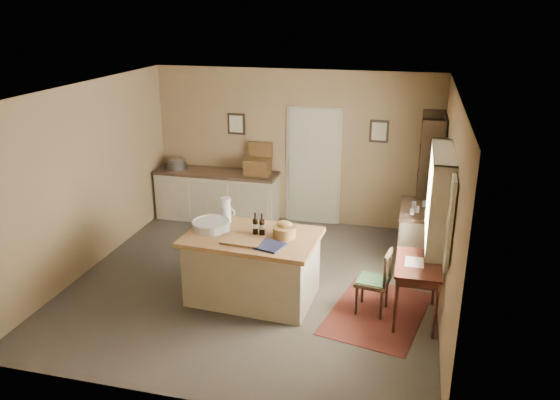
{
  "coord_description": "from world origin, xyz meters",
  "views": [
    {
      "loc": [
        2.02,
        -6.58,
        3.7
      ],
      "look_at": [
        0.29,
        0.33,
        1.15
      ],
      "focal_mm": 35.0,
      "sensor_mm": 36.0,
      "label": 1
    }
  ],
  "objects_px": {
    "sideboard": "(218,194)",
    "writing_desk": "(418,270)",
    "work_island": "(252,265)",
    "shelving_unit": "(432,182)",
    "desk_chair": "(372,282)",
    "right_cabinet": "(418,236)"
  },
  "relations": [
    {
      "from": "writing_desk",
      "to": "desk_chair",
      "type": "relative_size",
      "value": 1.05
    },
    {
      "from": "work_island",
      "to": "shelving_unit",
      "type": "height_order",
      "value": "shelving_unit"
    },
    {
      "from": "work_island",
      "to": "writing_desk",
      "type": "relative_size",
      "value": 1.99
    },
    {
      "from": "shelving_unit",
      "to": "sideboard",
      "type": "bearing_deg",
      "value": 176.9
    },
    {
      "from": "sideboard",
      "to": "right_cabinet",
      "type": "bearing_deg",
      "value": -16.21
    },
    {
      "from": "writing_desk",
      "to": "right_cabinet",
      "type": "bearing_deg",
      "value": 90.01
    },
    {
      "from": "writing_desk",
      "to": "desk_chair",
      "type": "height_order",
      "value": "desk_chair"
    },
    {
      "from": "right_cabinet",
      "to": "sideboard",
      "type": "bearing_deg",
      "value": 163.79
    },
    {
      "from": "desk_chair",
      "to": "writing_desk",
      "type": "bearing_deg",
      "value": 4.78
    },
    {
      "from": "work_island",
      "to": "desk_chair",
      "type": "distance_m",
      "value": 1.57
    },
    {
      "from": "sideboard",
      "to": "writing_desk",
      "type": "bearing_deg",
      "value": -36.35
    },
    {
      "from": "writing_desk",
      "to": "work_island",
      "type": "bearing_deg",
      "value": 179.97
    },
    {
      "from": "work_island",
      "to": "writing_desk",
      "type": "xyz_separation_m",
      "value": [
        2.11,
        -0.0,
        0.19
      ]
    },
    {
      "from": "right_cabinet",
      "to": "writing_desk",
      "type": "bearing_deg",
      "value": -89.99
    },
    {
      "from": "sideboard",
      "to": "shelving_unit",
      "type": "xyz_separation_m",
      "value": [
        3.7,
        -0.2,
        0.58
      ]
    },
    {
      "from": "shelving_unit",
      "to": "work_island",
      "type": "bearing_deg",
      "value": -133.27
    },
    {
      "from": "desk_chair",
      "to": "right_cabinet",
      "type": "bearing_deg",
      "value": 79.28
    },
    {
      "from": "shelving_unit",
      "to": "desk_chair",
      "type": "bearing_deg",
      "value": -106.26
    },
    {
      "from": "desk_chair",
      "to": "right_cabinet",
      "type": "relative_size",
      "value": 0.82
    },
    {
      "from": "sideboard",
      "to": "writing_desk",
      "type": "relative_size",
      "value": 2.52
    },
    {
      "from": "work_island",
      "to": "sideboard",
      "type": "distance_m",
      "value": 2.97
    },
    {
      "from": "work_island",
      "to": "shelving_unit",
      "type": "distance_m",
      "value": 3.35
    }
  ]
}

